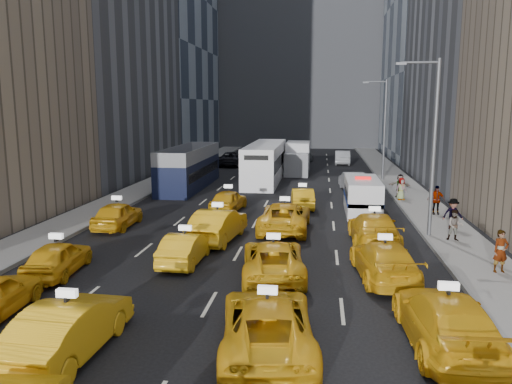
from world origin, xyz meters
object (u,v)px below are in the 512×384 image
nypd_van (362,196)px  double_decker (189,168)px  box_truck (298,158)px  city_bus (265,163)px  pedestrian_0 (501,251)px

nypd_van → double_decker: double_decker is taller
nypd_van → box_truck: box_truck is taller
city_bus → box_truck: size_ratio=1.91×
double_decker → city_bus: (5.85, 4.45, 0.01)m
pedestrian_0 → nypd_van: bearing=97.3°
box_truck → pedestrian_0: size_ratio=3.96×
double_decker → pedestrian_0: size_ratio=6.75×
double_decker → city_bus: bearing=41.9°
nypd_van → pedestrian_0: size_ratio=3.20×
nypd_van → double_decker: bearing=144.7°
city_bus → nypd_van: bearing=-60.5°
double_decker → city_bus: city_bus is taller
double_decker → box_truck: (8.48, 10.09, -0.14)m
double_decker → box_truck: size_ratio=1.71×
city_bus → box_truck: bearing=63.7°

